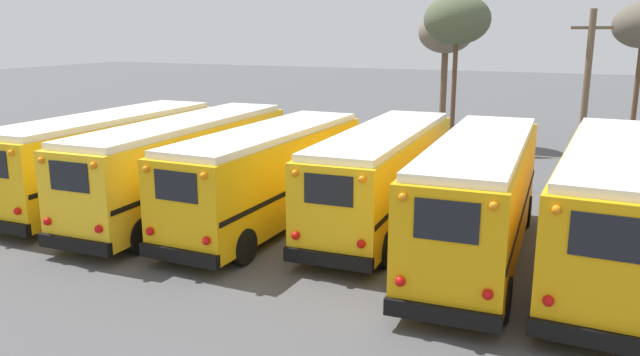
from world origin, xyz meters
The scene contains 11 objects.
ground_plane centered at (0.00, 0.00, 0.00)m, with size 160.00×160.00×0.00m, color #4C4C4F.
school_bus_0 centered at (-8.24, -0.53, 1.73)m, with size 2.71×9.91×3.19m.
school_bus_1 centered at (-4.95, -0.51, 1.74)m, with size 2.70×10.74×3.19m.
school_bus_2 centered at (-1.65, -0.65, 1.70)m, with size 2.63×9.53×3.12m.
school_bus_3 centered at (1.65, 0.84, 1.69)m, with size 2.74×10.00×3.09m.
school_bus_4 centered at (4.95, -1.07, 1.80)m, with size 2.78×9.98×3.32m.
school_bus_5 centered at (8.24, -0.61, 1.81)m, with size 2.93×10.61×3.33m.
utility_pole centered at (7.13, 14.01, 3.67)m, with size 1.80×0.30×7.06m.
bare_tree_1 centered at (-0.75, 19.44, 5.88)m, with size 3.20×3.20×7.18m.
bare_tree_2 centered at (0.57, 16.05, 6.61)m, with size 3.48×3.48×7.95m.
fence_line centered at (0.00, 7.22, 0.99)m, with size 24.55×0.06×1.42m.
Camera 1 is at (7.58, -17.56, 6.12)m, focal length 35.00 mm.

